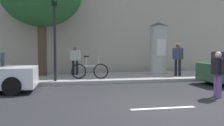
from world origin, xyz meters
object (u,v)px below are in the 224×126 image
(pedestrian_with_backpack, at_px, (178,57))
(pedestrian_in_dark_shirt, at_px, (218,71))
(traffic_light, at_px, (55,19))
(pedestrian_in_red_top, at_px, (75,58))
(bicycle_leaning, at_px, (90,71))
(poster_column, at_px, (158,48))

(pedestrian_with_backpack, bearing_deg, pedestrian_in_dark_shirt, -102.36)
(traffic_light, relative_size, pedestrian_in_red_top, 2.62)
(pedestrian_in_dark_shirt, xyz_separation_m, bicycle_leaning, (-3.58, 4.76, -0.32))
(traffic_light, relative_size, bicycle_leaning, 2.31)
(pedestrian_in_dark_shirt, bearing_deg, traffic_light, 141.38)
(traffic_light, bearing_deg, pedestrian_in_dark_shirt, -38.62)
(pedestrian_in_dark_shirt, distance_m, pedestrian_in_red_top, 8.06)
(pedestrian_in_dark_shirt, distance_m, pedestrian_with_backpack, 5.36)
(pedestrian_with_backpack, xyz_separation_m, pedestrian_in_red_top, (-5.26, 1.70, -0.09))
(traffic_light, bearing_deg, bicycle_leaning, 21.19)
(traffic_light, height_order, pedestrian_with_backpack, traffic_light)
(poster_column, bearing_deg, pedestrian_with_backpack, -58.21)
(traffic_light, xyz_separation_m, pedestrian_in_dark_shirt, (5.18, -4.14, -2.02))
(traffic_light, bearing_deg, poster_column, 20.97)
(pedestrian_with_backpack, xyz_separation_m, bicycle_leaning, (-4.73, -0.47, -0.62))
(traffic_light, relative_size, poster_column, 1.39)
(pedestrian_in_red_top, distance_m, bicycle_leaning, 2.30)
(traffic_light, height_order, pedestrian_in_red_top, traffic_light)
(poster_column, distance_m, pedestrian_in_red_top, 4.66)
(pedestrian_in_dark_shirt, bearing_deg, pedestrian_in_red_top, 120.69)
(traffic_light, distance_m, pedestrian_with_backpack, 6.65)
(bicycle_leaning, bearing_deg, pedestrian_with_backpack, 5.62)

